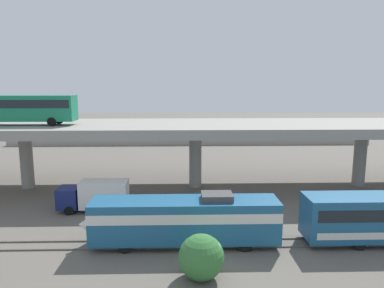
{
  "coord_description": "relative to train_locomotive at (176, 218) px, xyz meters",
  "views": [
    {
      "loc": [
        -1.56,
        -22.13,
        12.55
      ],
      "look_at": [
        -0.32,
        23.12,
        4.78
      ],
      "focal_mm": 33.02,
      "sensor_mm": 36.0,
      "label": 1
    }
  ],
  "objects": [
    {
      "name": "train_locomotive",
      "position": [
        0.0,
        0.0,
        0.0
      ],
      "size": [
        15.53,
        3.04,
        4.18
      ],
      "rotation": [
        0.0,
        0.0,
        3.14
      ],
      "color": "#1E5984",
      "rests_on": "ground_plane"
    },
    {
      "name": "ground_plane",
      "position": [
        2.12,
        -4.0,
        -2.19
      ],
      "size": [
        260.0,
        260.0,
        0.0
      ],
      "primitive_type": "plane",
      "color": "#605B54"
    },
    {
      "name": "shrub_right",
      "position": [
        1.74,
        -4.95,
        -0.7
      ],
      "size": [
        2.99,
        2.99,
        2.99
      ],
      "primitive_type": "sphere",
      "color": "#347037",
      "rests_on": "ground_plane"
    },
    {
      "name": "transit_bus_on_overpass",
      "position": [
        -17.77,
        14.8,
        7.7
      ],
      "size": [
        12.0,
        2.68,
        3.4
      ],
      "color": "#197A56",
      "rests_on": "highway_overpass"
    },
    {
      "name": "rail_strip_far",
      "position": [
        2.12,
        0.71,
        -2.13
      ],
      "size": [
        110.0,
        0.12,
        0.12
      ],
      "primitive_type": "cube",
      "color": "#59544C",
      "rests_on": "ground_plane"
    },
    {
      "name": "pier_parking_lot",
      "position": [
        2.12,
        51.0,
        -1.53
      ],
      "size": [
        74.57,
        11.72,
        1.33
      ],
      "primitive_type": "cube",
      "color": "gray",
      "rests_on": "ground_plane"
    },
    {
      "name": "parked_car_2",
      "position": [
        26.43,
        52.5,
        -0.09
      ],
      "size": [
        4.61,
        1.92,
        1.5
      ],
      "color": "#0C4C26",
      "rests_on": "pier_parking_lot"
    },
    {
      "name": "highway_overpass",
      "position": [
        2.12,
        16.0,
        4.88
      ],
      "size": [
        96.0,
        12.49,
        7.83
      ],
      "color": "gray",
      "rests_on": "ground_plane"
    },
    {
      "name": "rail_strip_near",
      "position": [
        2.12,
        -0.71,
        -2.13
      ],
      "size": [
        110.0,
        0.12,
        0.12
      ],
      "primitive_type": "cube",
      "color": "#59544C",
      "rests_on": "ground_plane"
    },
    {
      "name": "parked_car_5",
      "position": [
        16.98,
        49.23,
        -0.09
      ],
      "size": [
        4.15,
        1.96,
        1.5
      ],
      "rotation": [
        0.0,
        0.0,
        3.14
      ],
      "color": "#0C4C26",
      "rests_on": "pier_parking_lot"
    },
    {
      "name": "service_truck_west",
      "position": [
        -8.1,
        7.74,
        -0.56
      ],
      "size": [
        6.8,
        2.46,
        3.04
      ],
      "rotation": [
        0.0,
        0.0,
        3.14
      ],
      "color": "navy",
      "rests_on": "ground_plane"
    },
    {
      "name": "parked_car_1",
      "position": [
        -11.48,
        51.55,
        -0.09
      ],
      "size": [
        4.58,
        1.95,
        1.5
      ],
      "rotation": [
        0.0,
        0.0,
        3.14
      ],
      "color": "maroon",
      "rests_on": "pier_parking_lot"
    },
    {
      "name": "parked_car_0",
      "position": [
        -29.02,
        53.44,
        -0.09
      ],
      "size": [
        4.21,
        1.94,
        1.5
      ],
      "rotation": [
        0.0,
        0.0,
        3.14
      ],
      "color": "#515459",
      "rests_on": "pier_parking_lot"
    },
    {
      "name": "harbor_water",
      "position": [
        2.12,
        74.0,
        -2.19
      ],
      "size": [
        140.0,
        36.0,
        0.01
      ],
      "primitive_type": "cube",
      "color": "#385B7A",
      "rests_on": "ground_plane"
    },
    {
      "name": "parked_car_4",
      "position": [
        3.31,
        51.28,
        -0.09
      ],
      "size": [
        4.14,
        1.84,
        1.5
      ],
      "rotation": [
        0.0,
        0.0,
        3.14
      ],
      "color": "#9E998C",
      "rests_on": "pier_parking_lot"
    },
    {
      "name": "parked_car_3",
      "position": [
        33.32,
        51.38,
        -0.09
      ],
      "size": [
        4.69,
        1.92,
        1.5
      ],
      "color": "#9E998C",
      "rests_on": "pier_parking_lot"
    }
  ]
}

